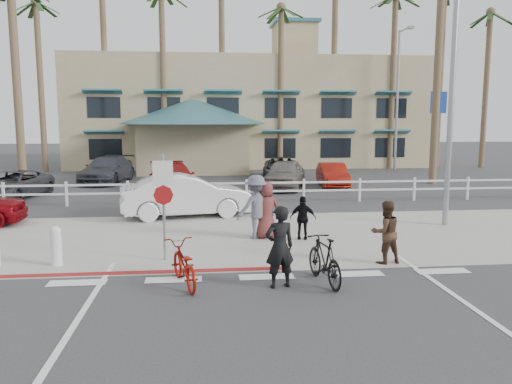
{
  "coord_description": "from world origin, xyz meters",
  "views": [
    {
      "loc": [
        -1.3,
        -9.8,
        3.36
      ],
      "look_at": [
        0.05,
        3.29,
        1.5
      ],
      "focal_mm": 35.0,
      "sensor_mm": 36.0,
      "label": 1
    }
  ],
  "objects": [
    {
      "name": "lot_car_0",
      "position": [
        -9.78,
        13.0,
        0.61
      ],
      "size": [
        2.74,
        4.67,
        1.22
      ],
      "primitive_type": "imported",
      "rotation": [
        0.0,
        0.0,
        -0.17
      ],
      "color": "#323339",
      "rests_on": "ground"
    },
    {
      "name": "bollard_0",
      "position": [
        -4.8,
        2.0,
        0.47
      ],
      "size": [
        0.26,
        0.26,
        0.95
      ],
      "primitive_type": null,
      "color": "silver",
      "rests_on": "ground"
    },
    {
      "name": "palm_11",
      "position": [
        11.0,
        16.0,
        7.0
      ],
      "size": [
        4.0,
        4.0,
        14.0
      ],
      "primitive_type": null,
      "color": "black",
      "rests_on": "ground"
    },
    {
      "name": "lot_car_3",
      "position": [
        5.3,
        15.4,
        0.61
      ],
      "size": [
        1.65,
        3.81,
        1.22
      ],
      "primitive_type": "imported",
      "rotation": [
        0.0,
        0.0,
        -0.1
      ],
      "color": "maroon",
      "rests_on": "ground"
    },
    {
      "name": "curb_red",
      "position": [
        -3.0,
        1.2,
        0.01
      ],
      "size": [
        7.0,
        0.25,
        0.02
      ],
      "primitive_type": "cube",
      "color": "maroon",
      "rests_on": "ground"
    },
    {
      "name": "parking_lot",
      "position": [
        0.0,
        18.0,
        0.0
      ],
      "size": [
        50.0,
        16.0,
        0.01
      ],
      "primitive_type": "cube",
      "color": "#333335",
      "rests_on": "ground"
    },
    {
      "name": "building",
      "position": [
        2.0,
        31.0,
        5.65
      ],
      "size": [
        28.0,
        16.0,
        11.3
      ],
      "primitive_type": null,
      "color": "tan",
      "rests_on": "ground"
    },
    {
      "name": "palm_9",
      "position": [
        19.0,
        25.0,
        6.5
      ],
      "size": [
        4.0,
        4.0,
        13.0
      ],
      "primitive_type": null,
      "color": "black",
      "rests_on": "ground"
    },
    {
      "name": "info_sign",
      "position": [
        14.0,
        22.0,
        2.8
      ],
      "size": [
        1.2,
        0.16,
        5.6
      ],
      "primitive_type": null,
      "color": "navy",
      "rests_on": "ground"
    },
    {
      "name": "streetlight_1",
      "position": [
        12.0,
        24.0,
        4.75
      ],
      "size": [
        0.6,
        2.0,
        9.5
      ],
      "primitive_type": null,
      "color": "gray",
      "rests_on": "ground"
    },
    {
      "name": "sidewalk_plaza",
      "position": [
        0.0,
        4.5,
        0.01
      ],
      "size": [
        22.0,
        7.0,
        0.01
      ],
      "primitive_type": "cube",
      "color": "gray",
      "rests_on": "ground"
    },
    {
      "name": "rail_fence",
      "position": [
        0.5,
        10.5,
        0.5
      ],
      "size": [
        29.4,
        0.16,
        1.0
      ],
      "primitive_type": null,
      "color": "silver",
      "rests_on": "ground"
    },
    {
      "name": "pedestrian_a",
      "position": [
        0.16,
        4.26,
        0.93
      ],
      "size": [
        1.37,
        1.11,
        1.85
      ],
      "primitive_type": "imported",
      "rotation": [
        0.0,
        0.0,
        3.55
      ],
      "color": "#595A65",
      "rests_on": "ground"
    },
    {
      "name": "bike_red",
      "position": [
        -1.77,
        0.22,
        0.46
      ],
      "size": [
        1.07,
        1.84,
        0.92
      ],
      "primitive_type": "imported",
      "rotation": [
        0.0,
        0.0,
        3.42
      ],
      "color": "maroon",
      "rests_on": "ground"
    },
    {
      "name": "palm_6",
      "position": [
        8.0,
        26.0,
        8.5
      ],
      "size": [
        4.0,
        4.0,
        17.0
      ],
      "primitive_type": null,
      "color": "black",
      "rests_on": "ground"
    },
    {
      "name": "bike_black",
      "position": [
        1.15,
        0.07,
        0.51
      ],
      "size": [
        0.75,
        1.75,
        1.02
      ],
      "primitive_type": "imported",
      "rotation": [
        0.0,
        0.0,
        3.3
      ],
      "color": "black",
      "rests_on": "ground"
    },
    {
      "name": "palm_3",
      "position": [
        -4.0,
        25.0,
        7.0
      ],
      "size": [
        4.0,
        4.0,
        14.0
      ],
      "primitive_type": null,
      "color": "black",
      "rests_on": "ground"
    },
    {
      "name": "lot_car_4",
      "position": [
        -6.69,
        18.42,
        0.72
      ],
      "size": [
        2.72,
        5.19,
        1.44
      ],
      "primitive_type": "imported",
      "rotation": [
        0.0,
        0.0,
        -0.15
      ],
      "color": "#2E323A",
      "rests_on": "ground"
    },
    {
      "name": "sign_post",
      "position": [
        -2.3,
        2.2,
        1.45
      ],
      "size": [
        0.5,
        0.1,
        2.9
      ],
      "primitive_type": null,
      "color": "gray",
      "rests_on": "ground"
    },
    {
      "name": "lot_car_1",
      "position": [
        -2.82,
        13.96,
        0.7
      ],
      "size": [
        2.86,
        5.11,
        1.4
      ],
      "primitive_type": "imported",
      "rotation": [
        0.0,
        0.0,
        0.2
      ],
      "color": "maroon",
      "rests_on": "ground"
    },
    {
      "name": "ground",
      "position": [
        0.0,
        0.0,
        0.0
      ],
      "size": [
        140.0,
        140.0,
        0.0
      ],
      "primitive_type": "plane",
      "color": "#333335"
    },
    {
      "name": "rider_black",
      "position": [
        2.95,
        1.41,
        0.76
      ],
      "size": [
        0.82,
        0.69,
        1.52
      ],
      "primitive_type": "imported",
      "rotation": [
        0.0,
        0.0,
        3.3
      ],
      "color": "#402A1C",
      "rests_on": "ground"
    },
    {
      "name": "pedestrian_child",
      "position": [
        1.46,
        3.93,
        0.63
      ],
      "size": [
        0.79,
        0.46,
        1.27
      ],
      "primitive_type": "imported",
      "rotation": [
        0.0,
        0.0,
        2.93
      ],
      "color": "black",
      "rests_on": "ground"
    },
    {
      "name": "palm_2",
      "position": [
        -8.0,
        26.0,
        8.0
      ],
      "size": [
        4.0,
        4.0,
        16.0
      ],
      "primitive_type": null,
      "color": "black",
      "rests_on": "ground"
    },
    {
      "name": "palm_8",
      "position": [
        16.0,
        26.0,
        7.5
      ],
      "size": [
        4.0,
        4.0,
        15.0
      ],
      "primitive_type": null,
      "color": "black",
      "rests_on": "ground"
    },
    {
      "name": "palm_7",
      "position": [
        12.0,
        25.0,
        7.0
      ],
      "size": [
        4.0,
        4.0,
        14.0
      ],
      "primitive_type": null,
      "color": "black",
      "rests_on": "ground"
    },
    {
      "name": "bike_path",
      "position": [
        0.0,
        -2.0,
        0.0
      ],
      "size": [
        12.0,
        16.0,
        0.01
      ],
      "primitive_type": "cube",
      "color": "#333335",
      "rests_on": "ground"
    },
    {
      "name": "palm_1",
      "position": [
        -12.0,
        25.0,
        6.5
      ],
      "size": [
        4.0,
        4.0,
        13.0
      ],
      "primitive_type": null,
      "color": "black",
      "rests_on": "ground"
    },
    {
      "name": "streetlight_0",
      "position": [
        6.5,
        5.5,
        4.5
      ],
      "size": [
        0.6,
        2.0,
        9.0
      ],
      "primitive_type": null,
      "color": "gray",
      "rests_on": "ground"
    },
    {
      "name": "cross_street",
      "position": [
        0.0,
        8.5,
        0.0
      ],
      "size": [
        40.0,
        5.0,
        0.01
      ],
      "primitive_type": "cube",
      "color": "#333335",
      "rests_on": "ground"
    },
    {
      "name": "palm_5",
      "position": [
        4.0,
        25.0,
        6.5
      ],
      "size": [
        4.0,
        4.0,
        13.0
      ],
      "primitive_type": null,
      "color": "black",
      "rests_on": "ground"
    },
    {
      "name": "rider_red",
      "position": [
        0.18,
        -0.08,
        0.85
      ],
      "size": [
        0.69,
        0.53,
        1.69
      ],
      "primitive_type": "imported",
      "rotation": [
        0.0,
        0.0,
        3.36
      ],
      "color": "black",
      "rests_on": "ground"
    },
    {
      "name": "lot_car_5",
      "position": [
        3.23,
        19.59,
        0.62
      ],
      "size": [
        2.7,
        4.75,
        1.25
      ],
      "primitive_type": "imported",
      "rotation": [
        0.0,
        0.0,
        -0.15
      ],
      "color": "#24282D",
      "rests_on": "ground"
    },
    {
      "name": "palm_4",
      "position": [
        0.0,
        26.0,
        7.5
      ],
      "size": [
        4.0,
        4.0,
        15.0
      ],
      "primitive_type": null,
      "color": "black",
      "rests_on": "ground"
    },
    {
      "name": "car_white_sedan",
      "position": [
        -1.96,
        7.86,
        0.76
      ],
      "size": [
        4.81,
        2.39,
        1.51
      ],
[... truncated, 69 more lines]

